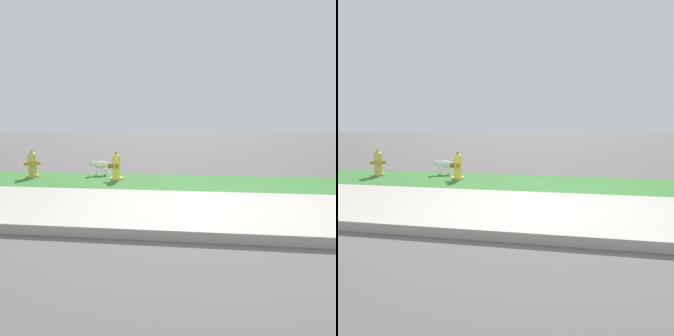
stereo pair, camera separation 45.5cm
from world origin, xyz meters
TOP-DOWN VIEW (x-y plane):
  - ground_plane at (0.00, 0.00)m, footprint 120.00×120.00m
  - sidewalk_pavement at (0.00, 0.00)m, footprint 18.00×2.57m
  - grass_verge at (0.00, 2.33)m, footprint 18.00×2.09m
  - street_curb at (0.00, -1.37)m, footprint 18.00×0.16m
  - fire_hydrant_near_corner at (-4.35, 2.58)m, footprint 0.35×0.35m
  - fire_hydrant_mid_block at (-2.22, 2.49)m, footprint 0.35×0.38m
  - small_white_dog at (-2.85, 3.14)m, footprint 0.50×0.30m

SIDE VIEW (x-z plane):
  - ground_plane at x=0.00m, z-range 0.00..0.00m
  - grass_verge at x=0.00m, z-range 0.00..0.01m
  - sidewalk_pavement at x=0.00m, z-range 0.00..0.01m
  - street_curb at x=0.00m, z-range 0.00..0.12m
  - small_white_dog at x=-2.85m, z-range 0.04..0.47m
  - fire_hydrant_mid_block at x=-2.22m, z-range -0.02..0.63m
  - fire_hydrant_near_corner at x=-4.35m, z-range -0.02..0.64m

